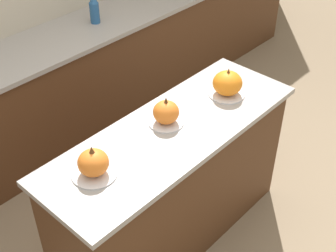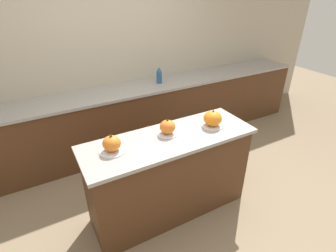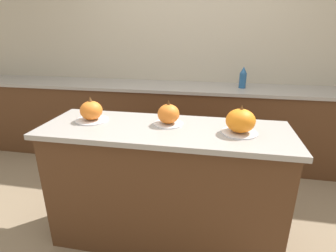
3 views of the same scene
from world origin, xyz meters
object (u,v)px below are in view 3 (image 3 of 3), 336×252
at_px(pumpkin_cake_center, 168,115).
at_px(bottle_tall, 243,78).
at_px(pumpkin_cake_left, 91,111).
at_px(pumpkin_cake_right, 240,122).

bearing_deg(pumpkin_cake_center, bottle_tall, 65.83).
distance_m(pumpkin_cake_left, pumpkin_cake_center, 0.55).
height_order(pumpkin_cake_left, pumpkin_cake_center, pumpkin_cake_left).
distance_m(pumpkin_cake_center, bottle_tall, 1.44).
xyz_separation_m(pumpkin_cake_center, pumpkin_cake_right, (0.47, -0.08, 0.01)).
bearing_deg(pumpkin_cake_left, pumpkin_cake_center, 2.52).
distance_m(pumpkin_cake_right, bottle_tall, 1.39).
bearing_deg(pumpkin_cake_right, pumpkin_cake_center, 170.69).
xyz_separation_m(pumpkin_cake_center, bottle_tall, (0.59, 1.31, 0.05)).
distance_m(pumpkin_cake_left, bottle_tall, 1.76).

